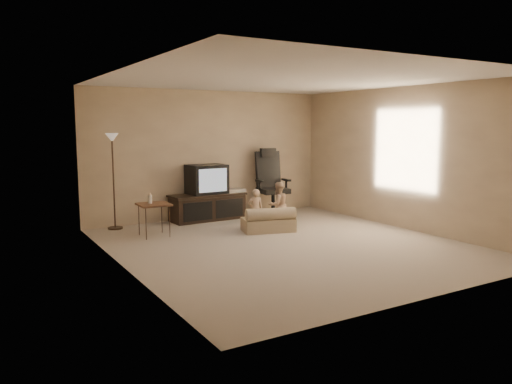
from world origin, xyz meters
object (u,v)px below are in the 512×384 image
(office_chair, at_px, (271,191))
(side_table, at_px, (153,205))
(child_sofa, at_px, (269,222))
(floor_lamp, at_px, (113,160))
(toddler_left, at_px, (255,210))
(tv_stand, at_px, (208,197))
(toddler_right, at_px, (278,205))

(office_chair, distance_m, side_table, 2.79)
(office_chair, bearing_deg, child_sofa, -116.07)
(office_chair, distance_m, floor_lamp, 3.21)
(floor_lamp, xyz_separation_m, toddler_left, (2.06, -1.41, -0.86))
(tv_stand, distance_m, office_chair, 1.34)
(side_table, bearing_deg, toddler_left, -16.19)
(tv_stand, xyz_separation_m, side_table, (-1.39, -0.87, 0.08))
(side_table, distance_m, floor_lamp, 1.23)
(tv_stand, height_order, toddler_right, tv_stand)
(tv_stand, distance_m, child_sofa, 1.62)
(tv_stand, bearing_deg, floor_lamp, 175.35)
(toddler_right, bearing_deg, toddler_left, 2.65)
(tv_stand, height_order, side_table, tv_stand)
(child_sofa, height_order, toddler_left, toddler_left)
(child_sofa, distance_m, toddler_left, 0.31)
(office_chair, relative_size, floor_lamp, 0.81)
(office_chair, bearing_deg, toddler_left, -124.85)
(office_chair, bearing_deg, floor_lamp, -177.21)
(side_table, distance_m, toddler_right, 2.21)
(office_chair, relative_size, side_table, 1.84)
(tv_stand, height_order, child_sofa, tv_stand)
(tv_stand, xyz_separation_m, floor_lamp, (-1.78, 0.06, 0.79))
(office_chair, bearing_deg, side_table, -158.67)
(toddler_left, bearing_deg, child_sofa, 146.58)
(child_sofa, distance_m, toddler_right, 0.47)
(side_table, height_order, toddler_left, same)
(child_sofa, bearing_deg, toddler_right, 49.36)
(side_table, relative_size, child_sofa, 0.76)
(side_table, xyz_separation_m, toddler_left, (1.67, -0.48, -0.16))
(floor_lamp, height_order, toddler_left, floor_lamp)
(tv_stand, xyz_separation_m, toddler_left, (0.28, -1.35, -0.08))
(tv_stand, relative_size, toddler_right, 1.85)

